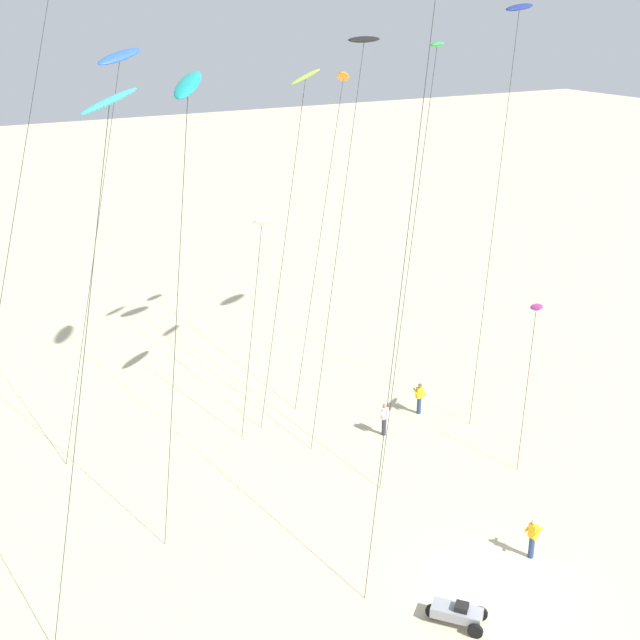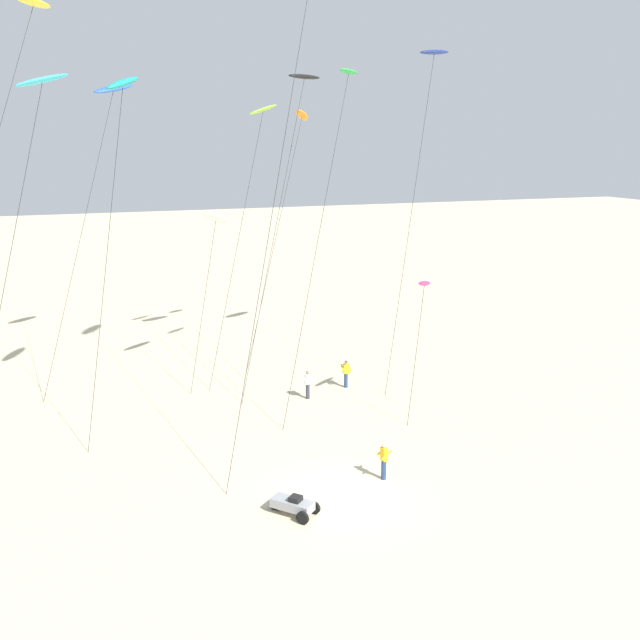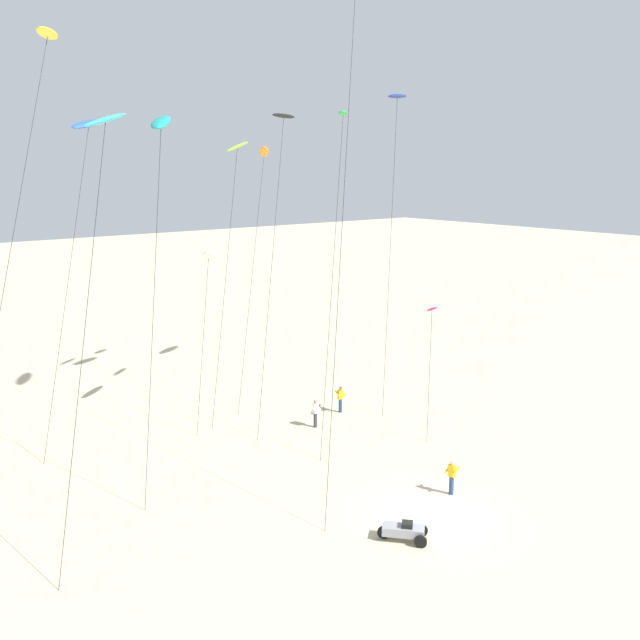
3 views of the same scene
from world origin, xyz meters
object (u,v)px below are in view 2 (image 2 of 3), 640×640
(kite_orange, at_px, (301,120))
(kite_yellow, at_px, (32,7))
(kite_blue, at_px, (113,91))
(kite_flyer_middle, at_px, (308,384))
(kite_green, at_px, (347,79))
(kite_white, at_px, (216,219))
(kite_lime, at_px, (262,115))
(kite_magenta, at_px, (424,285))
(kite_navy, at_px, (434,56))
(kite_cyan, at_px, (41,86))
(kite_flyer_furthest, at_px, (346,373))
(kite_black, at_px, (304,80))
(kite_teal, at_px, (122,85))
(beach_buggy, at_px, (293,505))
(kite_flyer_nearest, at_px, (384,460))

(kite_orange, bearing_deg, kite_yellow, -157.74)
(kite_blue, distance_m, kite_flyer_middle, 20.72)
(kite_green, distance_m, kite_flyer_middle, 16.81)
(kite_white, bearing_deg, kite_flyer_middle, -53.07)
(kite_lime, height_order, kite_yellow, kite_yellow)
(kite_yellow, distance_m, kite_magenta, 23.34)
(kite_orange, relative_size, kite_navy, 0.84)
(kite_cyan, xyz_separation_m, kite_flyer_furthest, (15.59, 4.04, -15.62))
(kite_black, height_order, kite_green, kite_black)
(kite_flyer_furthest, bearing_deg, kite_orange, 89.03)
(kite_white, bearing_deg, kite_cyan, -137.71)
(kite_blue, relative_size, kite_cyan, 1.03)
(kite_teal, bearing_deg, kite_blue, 87.44)
(kite_black, distance_m, kite_cyan, 16.75)
(kite_teal, relative_size, kite_magenta, 2.29)
(kite_lime, bearing_deg, kite_magenta, -67.51)
(beach_buggy, bearing_deg, kite_black, 69.14)
(kite_cyan, bearing_deg, kite_black, 29.70)
(kite_lime, relative_size, kite_white, 1.57)
(kite_black, height_order, kite_yellow, kite_yellow)
(kite_cyan, bearing_deg, kite_flyer_furthest, 14.54)
(kite_navy, height_order, kite_blue, kite_navy)
(kite_teal, height_order, kite_cyan, kite_teal)
(kite_cyan, height_order, kite_green, kite_green)
(kite_white, height_order, kite_magenta, kite_white)
(kite_green, relative_size, kite_flyer_middle, 10.84)
(kite_blue, distance_m, kite_white, 9.77)
(kite_teal, height_order, kite_flyer_middle, kite_teal)
(kite_cyan, distance_m, kite_white, 13.81)
(kite_white, relative_size, kite_green, 0.59)
(kite_flyer_nearest, bearing_deg, kite_orange, 80.80)
(kite_orange, relative_size, kite_yellow, 0.78)
(kite_blue, bearing_deg, kite_flyer_furthest, -35.56)
(kite_lime, bearing_deg, kite_orange, 27.64)
(kite_cyan, height_order, kite_flyer_nearest, kite_cyan)
(kite_navy, distance_m, kite_white, 16.02)
(kite_flyer_furthest, bearing_deg, kite_navy, 17.21)
(kite_magenta, xyz_separation_m, kite_flyer_middle, (-4.82, 4.44, -6.21))
(kite_navy, xyz_separation_m, kite_blue, (-17.83, 6.37, -2.01))
(kite_teal, xyz_separation_m, kite_cyan, (-3.54, -2.38, -0.28))
(kite_teal, bearing_deg, kite_white, 46.83)
(kite_orange, relative_size, kite_black, 0.90)
(kite_blue, bearing_deg, kite_cyan, -107.91)
(kite_teal, relative_size, kite_green, 0.96)
(kite_navy, xyz_separation_m, kite_teal, (-18.27, -3.60, -2.38))
(kite_lime, height_order, kite_teal, kite_teal)
(kite_teal, relative_size, kite_flyer_furthest, 10.46)
(kite_blue, distance_m, kite_yellow, 8.37)
(kite_orange, bearing_deg, beach_buggy, -110.14)
(kite_navy, relative_size, kite_blue, 1.10)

